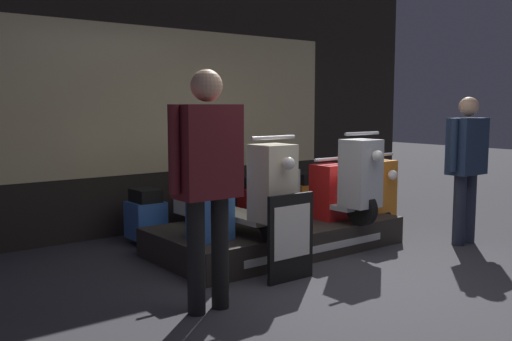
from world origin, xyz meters
TOP-DOWN VIEW (x-y plane):
  - ground_plane at (0.00, 0.00)m, footprint 30.00×30.00m
  - shop_wall_back at (0.00, 3.08)m, footprint 7.98×0.09m
  - display_platform at (0.17, 1.47)m, footprint 2.55×1.28m
  - scooter_display_left at (-0.41, 1.43)m, footprint 0.48×1.73m
  - scooter_display_right at (0.74, 1.43)m, footprint 0.48×1.73m
  - scooter_backrow_0 at (-0.79, 1.85)m, footprint 0.48×1.73m
  - scooter_backrow_1 at (-0.02, 1.85)m, footprint 0.48×1.73m
  - scooter_backrow_2 at (0.74, 1.85)m, footprint 0.48×1.73m
  - scooter_backrow_3 at (1.51, 1.85)m, footprint 0.48×1.73m
  - person_left_browsing at (-1.37, 0.40)m, footprint 0.62×0.26m
  - person_right_browsing at (1.92, 0.40)m, footprint 0.60×0.24m
  - price_sign_board at (-0.43, 0.56)m, footprint 0.48×0.04m

SIDE VIEW (x-z plane):
  - ground_plane at x=0.00m, z-range 0.00..0.00m
  - display_platform at x=0.17m, z-range 0.00..0.29m
  - scooter_backrow_0 at x=-0.79m, z-range -0.10..0.84m
  - scooter_backrow_1 at x=-0.02m, z-range -0.10..0.84m
  - scooter_backrow_2 at x=0.74m, z-range -0.10..0.84m
  - scooter_backrow_3 at x=1.51m, z-range -0.10..0.84m
  - price_sign_board at x=-0.43m, z-range 0.00..0.76m
  - scooter_display_left at x=-0.41m, z-range 0.18..1.13m
  - scooter_display_right at x=0.74m, z-range 0.18..1.13m
  - person_right_browsing at x=1.92m, z-range 0.14..1.72m
  - person_left_browsing at x=-1.37m, z-range 0.17..1.92m
  - shop_wall_back at x=0.00m, z-range 0.00..3.20m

